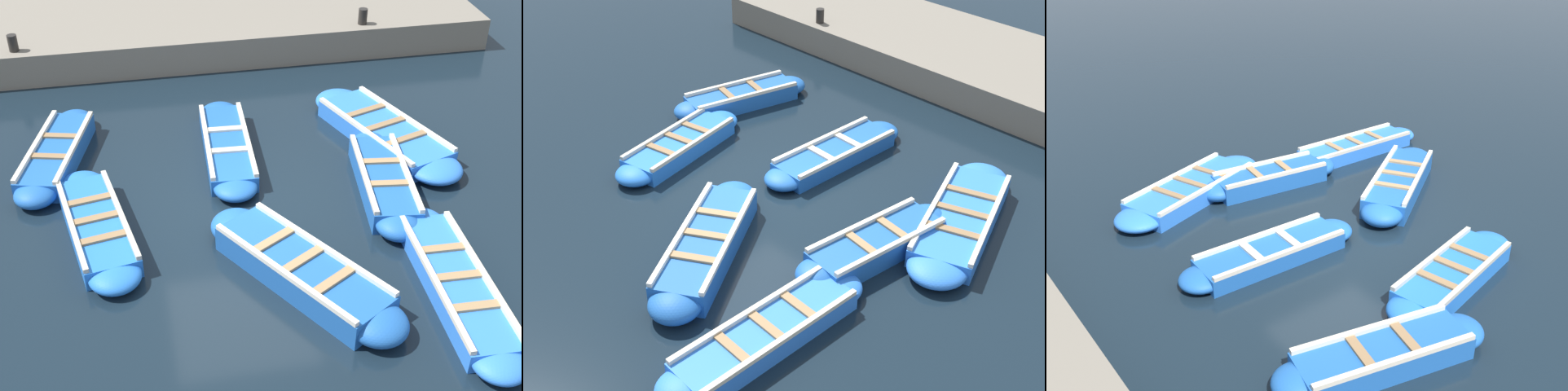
% 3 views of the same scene
% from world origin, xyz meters
% --- Properties ---
extents(ground_plane, '(120.00, 120.00, 0.00)m').
position_xyz_m(ground_plane, '(0.00, 0.00, 0.00)').
color(ground_plane, black).
extents(boat_centre, '(3.89, 2.14, 0.39)m').
position_xyz_m(boat_centre, '(-1.68, 3.04, 0.17)').
color(boat_centre, blue).
rests_on(boat_centre, ground).
extents(boat_mid_row, '(3.23, 1.46, 0.41)m').
position_xyz_m(boat_mid_row, '(-2.05, -2.91, 0.18)').
color(boat_mid_row, '#1E59AD').
rests_on(boat_mid_row, ground).
extents(boat_broadside, '(3.38, 0.93, 0.36)m').
position_xyz_m(boat_broadside, '(-1.76, 0.10, 0.15)').
color(boat_broadside, '#1E59AD').
rests_on(boat_broadside, ground).
extents(boat_stern_in, '(3.50, 2.57, 0.47)m').
position_xyz_m(boat_stern_in, '(1.84, 0.60, 0.21)').
color(boat_stern_in, '#1E59AD').
rests_on(boat_stern_in, ground).
extents(boat_outer_left, '(3.31, 1.36, 0.38)m').
position_xyz_m(boat_outer_left, '(0.18, -2.23, 0.16)').
color(boat_outer_left, blue).
rests_on(boat_outer_left, ground).
extents(boat_tucked, '(3.62, 0.89, 0.37)m').
position_xyz_m(boat_tucked, '(2.48, 2.66, 0.16)').
color(boat_tucked, blue).
rests_on(boat_tucked, ground).
extents(boat_near_quay, '(3.17, 1.13, 0.43)m').
position_xyz_m(boat_near_quay, '(-0.11, 2.49, 0.19)').
color(boat_near_quay, '#1E59AD').
rests_on(boat_near_quay, ground).
extents(quay_wall, '(3.52, 13.46, 0.72)m').
position_xyz_m(quay_wall, '(-6.89, 0.00, 0.36)').
color(quay_wall, slate).
rests_on(quay_wall, ground).
extents(bollard_north, '(0.20, 0.20, 0.35)m').
position_xyz_m(bollard_north, '(-5.48, -3.78, 0.90)').
color(bollard_north, black).
rests_on(bollard_north, quay_wall).
extents(bollard_mid_north, '(0.20, 0.20, 0.35)m').
position_xyz_m(bollard_mid_north, '(-5.48, 3.78, 0.90)').
color(bollard_mid_north, black).
rests_on(bollard_mid_north, quay_wall).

